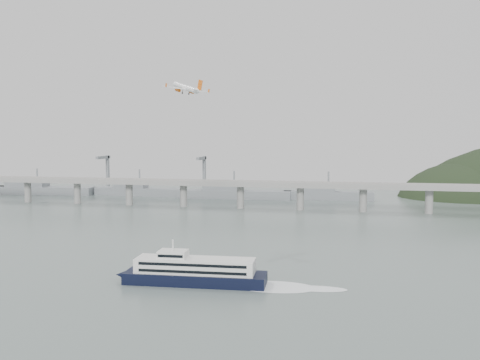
# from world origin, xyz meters

# --- Properties ---
(ground) EXTENTS (900.00, 900.00, 0.00)m
(ground) POSITION_xyz_m (0.00, 0.00, 0.00)
(ground) COLOR slate
(ground) RESTS_ON ground
(bridge) EXTENTS (800.00, 22.00, 23.90)m
(bridge) POSITION_xyz_m (-1.15, 200.00, 17.65)
(bridge) COLOR gray
(bridge) RESTS_ON ground
(distant_fleet) EXTENTS (453.00, 60.90, 40.00)m
(distant_fleet) POSITION_xyz_m (-155.36, 265.08, 6.22)
(distant_fleet) COLOR slate
(distant_fleet) RESTS_ON ground
(ferry) EXTENTS (94.69, 19.47, 17.85)m
(ferry) POSITION_xyz_m (-2.64, -20.58, 4.84)
(ferry) COLOR black
(ferry) RESTS_ON ground
(airliner) EXTENTS (26.83, 25.41, 10.36)m
(airliner) POSITION_xyz_m (-34.45, 68.95, 87.50)
(airliner) COLOR white
(airliner) RESTS_ON ground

